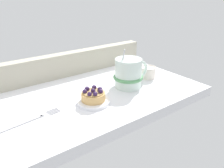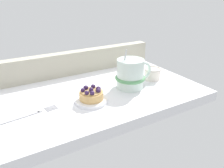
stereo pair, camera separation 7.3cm
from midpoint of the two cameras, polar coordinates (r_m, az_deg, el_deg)
The scene contains 7 objects.
ground_plane at distance 78.39cm, azimuth -6.84°, elevation -2.99°, with size 70.91×43.79×3.45cm, color white.
window_rail_back at distance 92.52cm, azimuth -13.24°, elevation 4.97°, with size 69.49×4.32×9.19cm, color #B2AD99.
dessert_plate at distance 69.72cm, azimuth -7.75°, elevation -4.54°, with size 10.14×10.14×1.08cm.
raspberry_tart at distance 68.74cm, azimuth -7.84°, elevation -2.93°, with size 7.41×7.41×3.90cm.
coffee_mug at distance 78.78cm, azimuth 1.63°, elevation 2.65°, with size 14.45×10.66×13.99cm.
dessert_fork at distance 65.77cm, azimuth -22.87°, elevation -8.40°, with size 17.25×3.51×0.60cm.
sugar_bowl at distance 88.34cm, azimuth 6.75°, elevation 3.04°, with size 6.50×6.50×4.48cm.
Camera 1 is at (-37.15, -59.42, 33.02)cm, focal length 35.94 mm.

